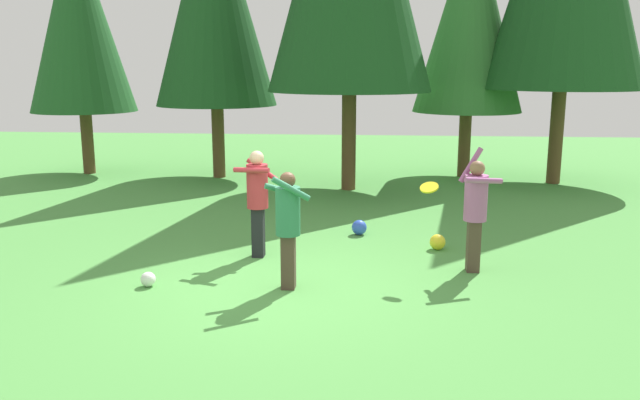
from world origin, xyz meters
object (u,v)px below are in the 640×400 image
Objects in this scene: ball_blue at (359,227)px; person_catcher at (288,220)px; ball_yellow at (438,242)px; frisbee at (429,187)px; person_bystander at (257,194)px; tree_far_left at (78,18)px; person_thrower at (475,206)px; tree_right at (471,14)px; ball_white at (148,279)px.

person_catcher is at bearing -107.05° from ball_blue.
ball_yellow is (2.24, 2.09, -0.84)m from person_catcher.
frisbee is 1.31× the size of ball_blue.
tree_far_left reaches higher than person_bystander.
person_thrower is 0.26× the size of tree_right.
ball_yellow is 1.27× the size of ball_white.
tree_far_left reaches higher than ball_yellow.
frisbee is at bearing 12.11° from ball_white.
tree_right is at bearing 79.22° from frisbee.
person_bystander reaches higher than person_catcher.
ball_white is 0.03× the size of tree_far_left.
ball_yellow reaches higher than ball_white.
ball_blue is 10.85m from tree_far_left.
ball_white is (-1.28, -1.57, -0.92)m from person_bystander.
frisbee reaches higher than ball_yellow.
person_thrower is 4.84m from ball_white.
person_thrower is 3.38m from person_bystander.
frisbee is at bearing 0.00° from person_thrower.
frisbee is at bearing -101.92° from ball_yellow.
person_catcher is at bearing 0.59° from person_thrower.
tree_far_left is (-9.65, 8.13, 3.30)m from person_thrower.
ball_blue is 0.04× the size of tree_right.
person_catcher is 0.95× the size of person_bystander.
person_bystander is at bearing -50.56° from tree_far_left.
tree_far_left reaches higher than ball_blue.
person_catcher is at bearing -52.53° from tree_far_left.
frisbee reaches higher than ball_white.
ball_blue is 0.04× the size of tree_far_left.
tree_right is (4.31, 8.05, 3.35)m from person_bystander.
ball_yellow is 0.04× the size of tree_far_left.
frisbee is at bearing -100.78° from tree_right.
person_thrower reaches higher than person_catcher.
ball_yellow is at bearing -32.59° from ball_blue.
person_thrower reaches higher than person_bystander.
tree_right reaches higher than person_bystander.
tree_right reaches higher than ball_blue.
person_bystander is 9.73m from tree_right.
tree_far_left is at bearing 141.99° from ball_blue.
ball_yellow is (-0.42, 1.11, -0.87)m from person_thrower.
person_bystander is 4.82× the size of frisbee.
person_thrower is at bearing -69.34° from ball_yellow.
person_thrower is 2.84m from person_catcher.
person_bystander is at bearing -27.75° from person_thrower.
tree_right is at bearing 77.22° from person_bystander.
tree_far_left is at bearing 118.53° from ball_white.
tree_far_left reaches higher than frisbee.
ball_white is at bearing 162.78° from person_catcher.
ball_yellow is 0.04× the size of tree_right.
person_thrower is 5.18× the size of frisbee.
ball_yellow is 4.76m from ball_white.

